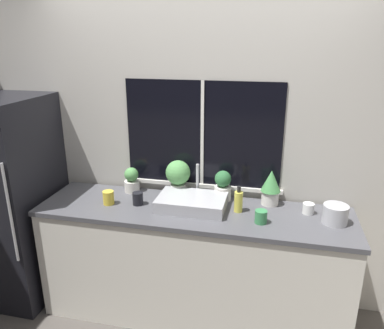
{
  "coord_description": "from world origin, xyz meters",
  "views": [
    {
      "loc": [
        0.55,
        -2.14,
        2.11
      ],
      "look_at": [
        -0.01,
        0.29,
        1.26
      ],
      "focal_mm": 35.0,
      "sensor_mm": 36.0,
      "label": 1
    }
  ],
  "objects_px": {
    "potted_plant_far_left": "(132,180)",
    "mug_yellow": "(108,198)",
    "soap_bottle": "(238,201)",
    "kettle": "(335,214)",
    "refrigerator": "(12,200)",
    "mug_black": "(138,199)",
    "potted_plant_far_right": "(271,186)",
    "mug_green": "(261,217)",
    "potted_plant_center_left": "(178,175)",
    "potted_plant_center_right": "(223,186)",
    "sink": "(192,202)",
    "mug_white": "(308,208)"
  },
  "relations": [
    {
      "from": "potted_plant_far_left",
      "to": "mug_yellow",
      "type": "relative_size",
      "value": 1.96
    },
    {
      "from": "refrigerator",
      "to": "potted_plant_center_right",
      "type": "xyz_separation_m",
      "value": [
        1.7,
        0.25,
        0.18
      ]
    },
    {
      "from": "mug_black",
      "to": "mug_white",
      "type": "distance_m",
      "value": 1.25
    },
    {
      "from": "sink",
      "to": "potted_plant_far_right",
      "type": "distance_m",
      "value": 0.6
    },
    {
      "from": "potted_plant_center_right",
      "to": "soap_bottle",
      "type": "relative_size",
      "value": 1.21
    },
    {
      "from": "potted_plant_center_left",
      "to": "soap_bottle",
      "type": "xyz_separation_m",
      "value": [
        0.5,
        -0.18,
        -0.09
      ]
    },
    {
      "from": "potted_plant_far_left",
      "to": "mug_white",
      "type": "relative_size",
      "value": 2.52
    },
    {
      "from": "mug_black",
      "to": "mug_green",
      "type": "distance_m",
      "value": 0.93
    },
    {
      "from": "sink",
      "to": "kettle",
      "type": "relative_size",
      "value": 2.97
    },
    {
      "from": "sink",
      "to": "soap_bottle",
      "type": "relative_size",
      "value": 2.55
    },
    {
      "from": "potted_plant_center_left",
      "to": "mug_white",
      "type": "distance_m",
      "value": 1.01
    },
    {
      "from": "potted_plant_center_right",
      "to": "soap_bottle",
      "type": "xyz_separation_m",
      "value": [
        0.14,
        -0.18,
        -0.04
      ]
    },
    {
      "from": "potted_plant_far_left",
      "to": "mug_black",
      "type": "height_order",
      "value": "potted_plant_far_left"
    },
    {
      "from": "refrigerator",
      "to": "kettle",
      "type": "height_order",
      "value": "refrigerator"
    },
    {
      "from": "potted_plant_far_right",
      "to": "mug_white",
      "type": "distance_m",
      "value": 0.31
    },
    {
      "from": "mug_yellow",
      "to": "sink",
      "type": "bearing_deg",
      "value": 6.84
    },
    {
      "from": "mug_black",
      "to": "mug_yellow",
      "type": "xyz_separation_m",
      "value": [
        -0.22,
        -0.04,
        0.0
      ]
    },
    {
      "from": "refrigerator",
      "to": "potted_plant_far_left",
      "type": "height_order",
      "value": "refrigerator"
    },
    {
      "from": "sink",
      "to": "mug_white",
      "type": "bearing_deg",
      "value": 6.49
    },
    {
      "from": "refrigerator",
      "to": "soap_bottle",
      "type": "bearing_deg",
      "value": 2.12
    },
    {
      "from": "soap_bottle",
      "to": "mug_black",
      "type": "xyz_separation_m",
      "value": [
        -0.75,
        -0.05,
        -0.03
      ]
    },
    {
      "from": "refrigerator",
      "to": "potted_plant_far_right",
      "type": "relative_size",
      "value": 6.24
    },
    {
      "from": "mug_white",
      "to": "potted_plant_far_left",
      "type": "bearing_deg",
      "value": 175.84
    },
    {
      "from": "potted_plant_far_left",
      "to": "kettle",
      "type": "bearing_deg",
      "value": -7.83
    },
    {
      "from": "refrigerator",
      "to": "mug_black",
      "type": "bearing_deg",
      "value": 1.0
    },
    {
      "from": "sink",
      "to": "potted_plant_center_right",
      "type": "bearing_deg",
      "value": 44.55
    },
    {
      "from": "refrigerator",
      "to": "potted_plant_center_right",
      "type": "relative_size",
      "value": 7.11
    },
    {
      "from": "soap_bottle",
      "to": "kettle",
      "type": "bearing_deg",
      "value": -2.84
    },
    {
      "from": "sink",
      "to": "potted_plant_far_left",
      "type": "height_order",
      "value": "sink"
    },
    {
      "from": "kettle",
      "to": "potted_plant_far_right",
      "type": "bearing_deg",
      "value": 154.13
    },
    {
      "from": "potted_plant_center_right",
      "to": "soap_bottle",
      "type": "height_order",
      "value": "potted_plant_center_right"
    },
    {
      "from": "sink",
      "to": "mug_yellow",
      "type": "bearing_deg",
      "value": -173.16
    },
    {
      "from": "kettle",
      "to": "mug_green",
      "type": "bearing_deg",
      "value": -167.42
    },
    {
      "from": "refrigerator",
      "to": "mug_black",
      "type": "height_order",
      "value": "refrigerator"
    },
    {
      "from": "potted_plant_center_left",
      "to": "potted_plant_center_right",
      "type": "height_order",
      "value": "potted_plant_center_left"
    },
    {
      "from": "potted_plant_center_left",
      "to": "potted_plant_far_right",
      "type": "relative_size",
      "value": 1.08
    },
    {
      "from": "potted_plant_far_left",
      "to": "potted_plant_far_right",
      "type": "distance_m",
      "value": 1.11
    },
    {
      "from": "potted_plant_far_left",
      "to": "potted_plant_center_right",
      "type": "xyz_separation_m",
      "value": [
        0.75,
        0.0,
        0.02
      ]
    },
    {
      "from": "potted_plant_far_right",
      "to": "mug_white",
      "type": "height_order",
      "value": "potted_plant_far_right"
    },
    {
      "from": "potted_plant_far_right",
      "to": "mug_green",
      "type": "height_order",
      "value": "potted_plant_far_right"
    },
    {
      "from": "potted_plant_far_left",
      "to": "mug_green",
      "type": "height_order",
      "value": "potted_plant_far_left"
    },
    {
      "from": "soap_bottle",
      "to": "mug_white",
      "type": "height_order",
      "value": "soap_bottle"
    },
    {
      "from": "potted_plant_center_left",
      "to": "potted_plant_far_right",
      "type": "bearing_deg",
      "value": 0.0
    },
    {
      "from": "refrigerator",
      "to": "mug_green",
      "type": "relative_size",
      "value": 18.52
    },
    {
      "from": "potted_plant_far_right",
      "to": "kettle",
      "type": "relative_size",
      "value": 1.62
    },
    {
      "from": "sink",
      "to": "potted_plant_center_right",
      "type": "height_order",
      "value": "sink"
    },
    {
      "from": "soap_bottle",
      "to": "mug_yellow",
      "type": "bearing_deg",
      "value": -174.66
    },
    {
      "from": "potted_plant_center_left",
      "to": "potted_plant_center_right",
      "type": "relative_size",
      "value": 1.23
    },
    {
      "from": "mug_black",
      "to": "mug_yellow",
      "type": "distance_m",
      "value": 0.22
    },
    {
      "from": "potted_plant_far_left",
      "to": "soap_bottle",
      "type": "bearing_deg",
      "value": -11.46
    }
  ]
}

